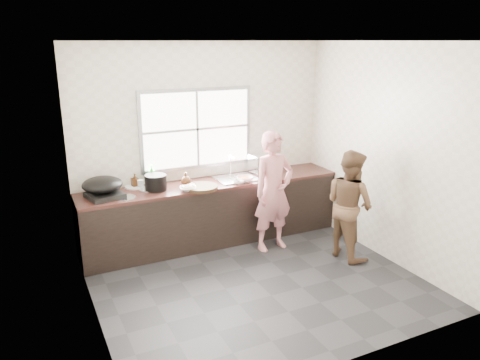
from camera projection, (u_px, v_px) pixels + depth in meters
name	position (u px, v px, depth m)	size (l,w,h in m)	color
floor	(256.00, 282.00, 5.47)	(3.60, 3.20, 0.01)	#262629
ceiling	(259.00, 40.00, 4.69)	(3.60, 3.20, 0.01)	silver
wall_back	(203.00, 142.00, 6.46)	(3.60, 0.01, 2.70)	beige
wall_left	(86.00, 193.00, 4.33)	(0.01, 3.20, 2.70)	silver
wall_right	(385.00, 153.00, 5.83)	(0.01, 3.20, 2.70)	silver
wall_front	(353.00, 219.00, 3.69)	(3.60, 0.01, 2.70)	silver
cabinet	(213.00, 213.00, 6.46)	(3.60, 0.62, 0.82)	black
countertop	(213.00, 184.00, 6.34)	(3.60, 0.64, 0.04)	#351A15
sink	(236.00, 179.00, 6.48)	(0.55, 0.45, 0.02)	silver
faucet	(230.00, 165.00, 6.61)	(0.02, 0.02, 0.30)	silver
window_frame	(197.00, 129.00, 6.35)	(1.60, 0.05, 1.10)	#9EA0A5
window_glazing	(197.00, 129.00, 6.33)	(1.50, 0.01, 1.00)	white
woman	(273.00, 195.00, 6.15)	(0.55, 0.36, 1.49)	#D58085
person_side	(349.00, 204.00, 5.94)	(0.69, 0.53, 1.41)	brown
cutting_board	(201.00, 187.00, 6.04)	(0.42, 0.42, 0.04)	#332313
cleaver	(188.00, 185.00, 6.05)	(0.17, 0.09, 0.01)	silver
bowl_mince	(188.00, 189.00, 5.96)	(0.21, 0.21, 0.05)	silver
bowl_crabs	(245.00, 180.00, 6.35)	(0.18, 0.18, 0.06)	white
bowl_held	(239.00, 181.00, 6.26)	(0.19, 0.19, 0.06)	white
black_pot	(156.00, 182.00, 5.98)	(0.28, 0.28, 0.20)	black
plate_food	(135.00, 187.00, 6.10)	(0.25, 0.25, 0.02)	white
bottle_green	(152.00, 175.00, 6.16)	(0.11, 0.11, 0.28)	green
bottle_brown_tall	(135.00, 181.00, 6.09)	(0.07, 0.08, 0.17)	#462711
bottle_brown_short	(186.00, 179.00, 6.19)	(0.12, 0.12, 0.16)	#482612
glass_jar	(141.00, 184.00, 6.06)	(0.08, 0.08, 0.11)	silver
burner	(105.00, 195.00, 5.70)	(0.40, 0.40, 0.06)	black
wok	(102.00, 185.00, 5.71)	(0.49, 0.49, 0.18)	black
dish_rack	(263.00, 164.00, 6.74)	(0.37, 0.26, 0.28)	white
pot_lid_left	(125.00, 198.00, 5.69)	(0.26, 0.26, 0.01)	silver
pot_lid_right	(149.00, 189.00, 6.02)	(0.26, 0.26, 0.01)	silver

